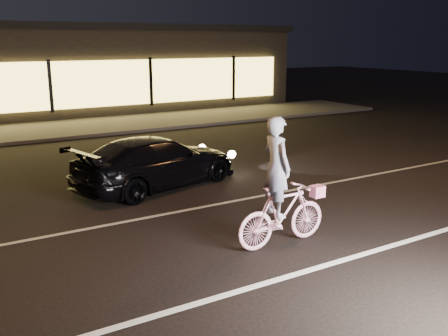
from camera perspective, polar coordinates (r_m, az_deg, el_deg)
ground at (r=8.94m, az=2.31°, el=-8.31°), size 90.00×90.00×0.00m
lane_stripe_near at (r=7.84m, az=8.44°, el=-11.84°), size 60.00×0.12×0.01m
lane_stripe_far at (r=10.56m, az=-3.65°, el=-4.69°), size 60.00×0.10×0.01m
sidewalk at (r=20.68m, az=-17.82°, el=4.26°), size 30.00×4.00×0.12m
storefront at (r=26.28m, az=-21.27°, el=10.59°), size 25.40×8.42×4.20m
cyclist at (r=8.55m, az=6.51°, el=-3.73°), size 1.80×0.62×2.26m
sedan at (r=12.08m, az=-7.65°, el=0.70°), size 4.54×2.74×1.23m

